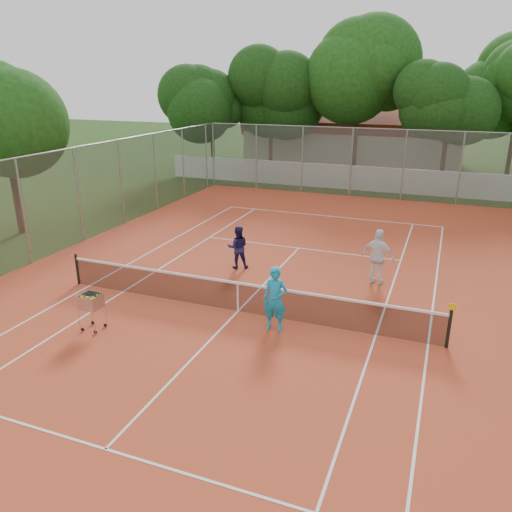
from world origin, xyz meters
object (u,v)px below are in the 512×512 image
(tennis_net, at_px, (238,296))
(player_far_left, at_px, (238,247))
(player_far_right, at_px, (378,257))
(ball_hopper, at_px, (92,311))
(player_near, at_px, (275,299))
(clubhouse, at_px, (355,137))

(tennis_net, distance_m, player_far_left, 3.73)
(player_far_right, relative_size, ball_hopper, 1.67)
(player_near, distance_m, player_far_right, 4.91)
(player_near, bearing_deg, clubhouse, 92.05)
(tennis_net, distance_m, clubhouse, 29.12)
(player_near, relative_size, player_far_right, 0.96)
(tennis_net, xyz_separation_m, player_far_right, (3.56, 3.74, 0.47))
(player_near, xyz_separation_m, ball_hopper, (-4.72, -1.85, -0.34))
(clubhouse, xyz_separation_m, player_near, (3.41, -29.67, -1.26))
(tennis_net, distance_m, player_far_right, 5.19)
(player_near, height_order, ball_hopper, player_near)
(player_near, distance_m, ball_hopper, 5.09)
(player_far_right, bearing_deg, clubhouse, -64.14)
(clubhouse, height_order, player_far_right, clubhouse)
(tennis_net, bearing_deg, player_far_left, 113.10)
(clubhouse, height_order, ball_hopper, clubhouse)
(player_far_right, bearing_deg, player_near, 77.49)
(tennis_net, relative_size, player_far_left, 7.46)
(player_near, bearing_deg, ball_hopper, -163.08)
(tennis_net, height_order, player_far_left, player_far_left)
(player_far_left, bearing_deg, tennis_net, 88.81)
(clubhouse, bearing_deg, player_near, -83.45)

